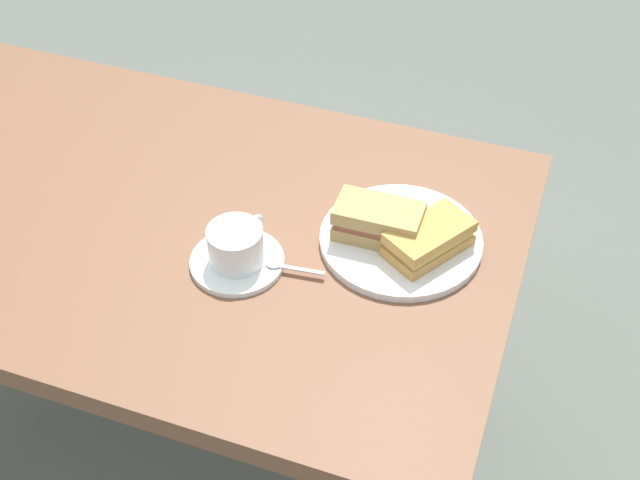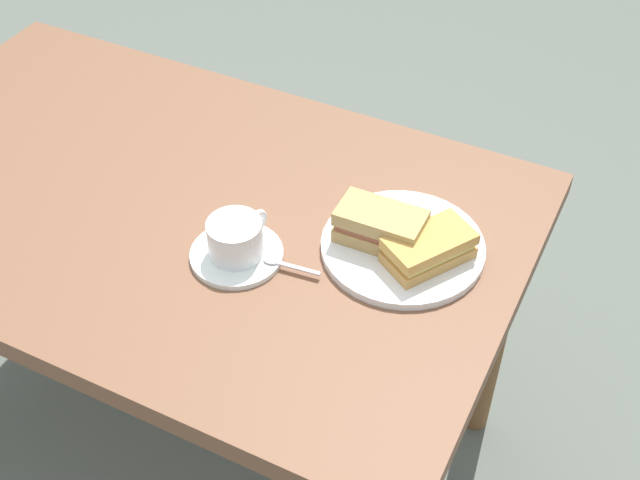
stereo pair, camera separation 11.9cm
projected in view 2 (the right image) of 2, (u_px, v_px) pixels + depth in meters
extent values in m
plane|color=#596157|center=(207.00, 432.00, 1.99)|extent=(6.00, 6.00, 0.00)
cube|color=brown|center=(170.00, 207.00, 1.50)|extent=(1.25, 0.77, 0.04)
cylinder|color=brown|center=(75.00, 177.00, 2.14)|extent=(0.06, 0.06, 0.69)
cylinder|color=brown|center=(495.00, 326.00, 1.78)|extent=(0.06, 0.06, 0.69)
cylinder|color=white|center=(403.00, 247.00, 1.39)|extent=(0.27, 0.27, 0.01)
cube|color=tan|center=(380.00, 234.00, 1.38)|extent=(0.14, 0.08, 0.02)
cube|color=brown|center=(380.00, 226.00, 1.37)|extent=(0.13, 0.07, 0.01)
cube|color=tan|center=(381.00, 218.00, 1.35)|extent=(0.14, 0.08, 0.02)
cube|color=tan|center=(428.00, 255.00, 1.35)|extent=(0.14, 0.16, 0.02)
cube|color=#D8C869|center=(429.00, 248.00, 1.34)|extent=(0.13, 0.15, 0.01)
cube|color=#C49447|center=(430.00, 241.00, 1.33)|extent=(0.14, 0.16, 0.02)
cylinder|color=white|center=(237.00, 254.00, 1.37)|extent=(0.15, 0.15, 0.01)
cylinder|color=white|center=(235.00, 238.00, 1.35)|extent=(0.09, 0.09, 0.06)
cylinder|color=#A57259|center=(234.00, 226.00, 1.33)|extent=(0.08, 0.08, 0.01)
torus|color=white|center=(257.00, 222.00, 1.38)|extent=(0.02, 0.05, 0.04)
cube|color=silver|center=(298.00, 268.00, 1.34)|extent=(0.08, 0.01, 0.00)
ellipsoid|color=silver|center=(271.00, 260.00, 1.35)|extent=(0.03, 0.02, 0.01)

